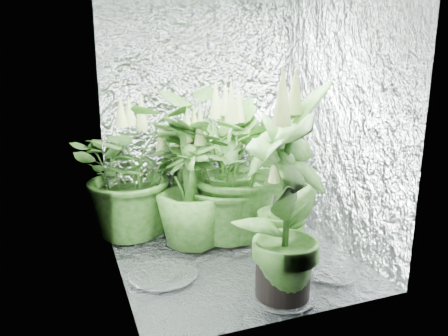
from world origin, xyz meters
name	(u,v)px	position (x,y,z in m)	size (l,w,h in m)	color
ground	(236,258)	(0.00, 0.00, 0.00)	(1.60, 1.60, 0.00)	silver
walls	(237,118)	(0.00, 0.00, 1.00)	(1.62, 1.62, 2.00)	silver
plant_a	(133,170)	(-0.60, 0.64, 0.55)	(1.06, 1.06, 1.15)	black
plant_b	(175,184)	(-0.27, 0.64, 0.40)	(0.55, 0.55, 0.89)	black
plant_c	(227,166)	(0.14, 0.54, 0.54)	(0.75, 0.75, 1.15)	black
plant_d	(192,184)	(-0.23, 0.30, 0.49)	(0.76, 0.76, 1.07)	black
plant_e	(232,168)	(0.08, 0.28, 0.59)	(1.23, 1.23, 1.24)	black
plant_f	(286,198)	(0.04, -0.61, 0.63)	(0.84, 0.84, 1.35)	black
plant_g	(285,211)	(0.27, -0.20, 0.39)	(0.46, 0.46, 0.86)	black
circulation_fan	(274,203)	(0.60, 0.60, 0.15)	(0.16, 0.31, 0.36)	black
plant_label	(297,254)	(0.11, -0.65, 0.30)	(0.05, 0.01, 0.08)	white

